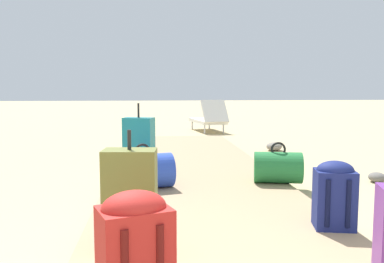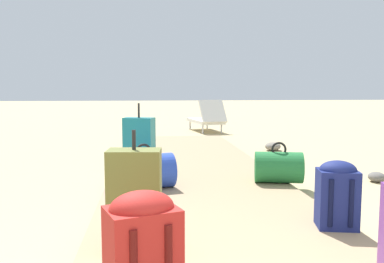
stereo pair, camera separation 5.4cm
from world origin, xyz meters
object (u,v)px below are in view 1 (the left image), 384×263
at_px(lounge_chair, 209,119).
at_px(duffel_bag_blue, 143,171).
at_px(backpack_red, 135,251).
at_px(backpack_navy, 335,193).
at_px(duffel_bag_green, 278,167).
at_px(suitcase_olive, 130,202).
at_px(suitcase_teal, 139,146).

bearing_deg(lounge_chair, duffel_bag_blue, -104.04).
distance_m(backpack_red, backpack_navy, 1.78).
xyz_separation_m(duffel_bag_green, backpack_navy, (-0.02, -1.48, 0.09)).
xyz_separation_m(duffel_bag_green, lounge_chair, (0.06, 5.98, 0.08)).
xyz_separation_m(suitcase_olive, backpack_navy, (1.48, 0.35, -0.07)).
bearing_deg(backpack_red, backpack_navy, 36.82).
distance_m(duffel_bag_blue, lounge_chair, 6.29).
xyz_separation_m(duffel_bag_blue, backpack_navy, (1.44, -1.36, 0.09)).
bearing_deg(duffel_bag_green, backpack_navy, -90.97).
distance_m(suitcase_olive, backpack_navy, 1.52).
height_order(suitcase_olive, lounge_chair, suitcase_olive).
xyz_separation_m(suitcase_teal, lounge_chair, (1.58, 5.39, -0.09)).
bearing_deg(duffel_bag_green, lounge_chair, 89.43).
bearing_deg(duffel_bag_blue, suitcase_olive, -91.29).
bearing_deg(suitcase_teal, lounge_chair, 73.64).
bearing_deg(backpack_red, duffel_bag_green, 60.31).
height_order(suitcase_olive, backpack_red, suitcase_olive).
distance_m(duffel_bag_blue, backpack_red, 2.43).
relative_size(suitcase_teal, lounge_chair, 0.54).
relative_size(suitcase_olive, suitcase_teal, 0.92).
relative_size(duffel_bag_blue, suitcase_teal, 0.80).
xyz_separation_m(backpack_navy, lounge_chair, (0.08, 7.46, -0.02)).
bearing_deg(suitcase_olive, backpack_red, -85.53).
bearing_deg(suitcase_teal, duffel_bag_green, -21.18).
bearing_deg(backpack_red, lounge_chair, 79.97).
relative_size(duffel_bag_blue, backpack_red, 1.17).
relative_size(duffel_bag_blue, lounge_chair, 0.43).
distance_m(suitcase_olive, backpack_red, 0.71).
distance_m(suitcase_olive, duffel_bag_green, 2.37).
xyz_separation_m(duffel_bag_blue, backpack_red, (0.02, -2.42, 0.13)).
height_order(duffel_bag_blue, backpack_navy, backpack_navy).
bearing_deg(duffel_bag_green, suitcase_olive, -129.44).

